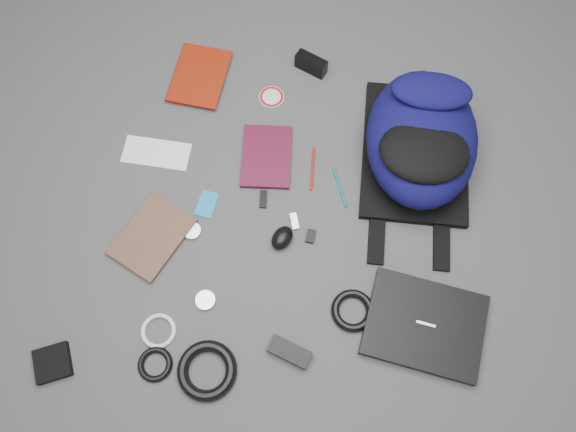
# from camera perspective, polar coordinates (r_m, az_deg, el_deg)

# --- Properties ---
(ground) EXTENTS (4.00, 4.00, 0.00)m
(ground) POSITION_cam_1_polar(r_m,az_deg,el_deg) (1.64, 0.00, -0.25)
(ground) COLOR #4F4F51
(ground) RESTS_ON ground
(backpack) EXTENTS (0.36, 0.51, 0.21)m
(backpack) POSITION_cam_1_polar(r_m,az_deg,el_deg) (1.68, 13.42, 7.72)
(backpack) COLOR #090733
(backpack) RESTS_ON ground
(laptop) EXTENTS (0.34, 0.28, 0.03)m
(laptop) POSITION_cam_1_polar(r_m,az_deg,el_deg) (1.59, 13.71, -10.70)
(laptop) COLOR black
(laptop) RESTS_ON ground
(textbook_red) EXTENTS (0.18, 0.24, 0.02)m
(textbook_red) POSITION_cam_1_polar(r_m,az_deg,el_deg) (1.90, -11.46, 14.16)
(textbook_red) COLOR maroon
(textbook_red) RESTS_ON ground
(comic_book) EXTENTS (0.24, 0.27, 0.02)m
(comic_book) POSITION_cam_1_polar(r_m,az_deg,el_deg) (1.70, -15.78, -0.60)
(comic_book) COLOR #B5600C
(comic_book) RESTS_ON ground
(envelope) EXTENTS (0.21, 0.10, 0.00)m
(envelope) POSITION_cam_1_polar(r_m,az_deg,el_deg) (1.78, -13.22, 6.26)
(envelope) COLOR white
(envelope) RESTS_ON ground
(dvd_case) EXTENTS (0.17, 0.22, 0.02)m
(dvd_case) POSITION_cam_1_polar(r_m,az_deg,el_deg) (1.72, -2.19, 6.06)
(dvd_case) COLOR #3F0C1E
(dvd_case) RESTS_ON ground
(compact_camera) EXTENTS (0.11, 0.07, 0.06)m
(compact_camera) POSITION_cam_1_polar(r_m,az_deg,el_deg) (1.87, 2.37, 15.17)
(compact_camera) COLOR black
(compact_camera) RESTS_ON ground
(sticker_disc) EXTENTS (0.10, 0.10, 0.00)m
(sticker_disc) POSITION_cam_1_polar(r_m,az_deg,el_deg) (1.83, -1.68, 12.00)
(sticker_disc) COLOR silver
(sticker_disc) RESTS_ON ground
(pen_teal) EXTENTS (0.06, 0.13, 0.01)m
(pen_teal) POSITION_cam_1_polar(r_m,az_deg,el_deg) (1.69, 5.27, 2.97)
(pen_teal) COLOR #0D6A77
(pen_teal) RESTS_ON ground
(pen_red) EXTENTS (0.02, 0.14, 0.01)m
(pen_red) POSITION_cam_1_polar(r_m,az_deg,el_deg) (1.70, 2.51, 4.82)
(pen_red) COLOR #B11C0D
(pen_red) RESTS_ON ground
(id_badge) EXTENTS (0.06, 0.09, 0.00)m
(id_badge) POSITION_cam_1_polar(r_m,az_deg,el_deg) (1.68, -8.25, 1.20)
(id_badge) COLOR #1980C2
(id_badge) RESTS_ON ground
(usb_black) EXTENTS (0.03, 0.06, 0.01)m
(usb_black) POSITION_cam_1_polar(r_m,az_deg,el_deg) (1.66, -2.53, 1.72)
(usb_black) COLOR black
(usb_black) RESTS_ON ground
(usb_silver) EXTENTS (0.04, 0.05, 0.01)m
(usb_silver) POSITION_cam_1_polar(r_m,az_deg,el_deg) (1.64, 0.66, -0.54)
(usb_silver) COLOR #AAAAAC
(usb_silver) RESTS_ON ground
(key_fob) EXTENTS (0.03, 0.04, 0.01)m
(key_fob) POSITION_cam_1_polar(r_m,az_deg,el_deg) (1.62, 2.32, -2.07)
(key_fob) COLOR black
(key_fob) RESTS_ON ground
(mouse) EXTENTS (0.08, 0.09, 0.04)m
(mouse) POSITION_cam_1_polar(r_m,az_deg,el_deg) (1.60, -0.60, -2.23)
(mouse) COLOR black
(mouse) RESTS_ON ground
(headphone_left) EXTENTS (0.07, 0.07, 0.01)m
(headphone_left) POSITION_cam_1_polar(r_m,az_deg,el_deg) (1.65, -9.73, -1.51)
(headphone_left) COLOR silver
(headphone_left) RESTS_ON ground
(headphone_right) EXTENTS (0.07, 0.07, 0.01)m
(headphone_right) POSITION_cam_1_polar(r_m,az_deg,el_deg) (1.59, -8.38, -8.47)
(headphone_right) COLOR #BABABD
(headphone_right) RESTS_ON ground
(cable_coil) EXTENTS (0.15, 0.15, 0.02)m
(cable_coil) POSITION_cam_1_polar(r_m,az_deg,el_deg) (1.57, 6.58, -9.52)
(cable_coil) COLOR black
(cable_coil) RESTS_ON ground
(power_brick) EXTENTS (0.12, 0.08, 0.03)m
(power_brick) POSITION_cam_1_polar(r_m,az_deg,el_deg) (1.54, 0.16, -13.64)
(power_brick) COLOR black
(power_brick) RESTS_ON ground
(power_cord_coil) EXTENTS (0.18, 0.18, 0.03)m
(power_cord_coil) POSITION_cam_1_polar(r_m,az_deg,el_deg) (1.55, -8.22, -15.27)
(power_cord_coil) COLOR black
(power_cord_coil) RESTS_ON ground
(pouch) EXTENTS (0.12, 0.12, 0.02)m
(pouch) POSITION_cam_1_polar(r_m,az_deg,el_deg) (1.66, -22.79, -13.60)
(pouch) COLOR black
(pouch) RESTS_ON ground
(earbud_coil) EXTENTS (0.11, 0.11, 0.02)m
(earbud_coil) POSITION_cam_1_polar(r_m,az_deg,el_deg) (1.58, -13.34, -14.45)
(earbud_coil) COLOR black
(earbud_coil) RESTS_ON ground
(white_cable_coil) EXTENTS (0.12, 0.12, 0.01)m
(white_cable_coil) POSITION_cam_1_polar(r_m,az_deg,el_deg) (1.59, -13.03, -11.30)
(white_cable_coil) COLOR white
(white_cable_coil) RESTS_ON ground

